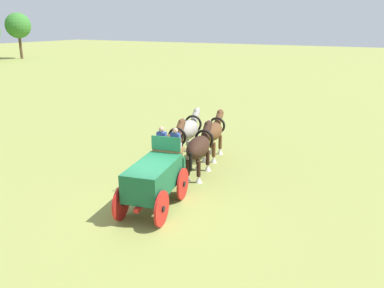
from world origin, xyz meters
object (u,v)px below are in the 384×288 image
Objects in this scene: show_wagon at (155,177)px; draft_horse_rear_near at (172,145)px; draft_horse_lead_near at (189,130)px; draft_horse_lead_off at (214,132)px; draft_horse_rear_off at (199,147)px.

show_wagon reaches higher than draft_horse_rear_near.
draft_horse_lead_off is at bearing -78.09° from draft_horse_lead_near.
draft_horse_rear_off is 2.61m from draft_horse_lead_off.
draft_horse_rear_near is 1.02× the size of draft_horse_lead_off.
show_wagon is 1.93× the size of draft_horse_lead_near.
draft_horse_lead_near is at bearing 17.40° from show_wagon.
show_wagon is 6.22m from draft_horse_lead_off.
draft_horse_lead_near is at bearing 11.39° from draft_horse_rear_near.
draft_horse_rear_off is at bearing -78.61° from draft_horse_rear_near.
draft_horse_lead_near reaches higher than draft_horse_lead_off.
show_wagon is at bearing -162.60° from draft_horse_lead_near.
draft_horse_lead_off is at bearing 5.39° from show_wagon.
show_wagon reaches higher than draft_horse_lead_near.
draft_horse_lead_off is at bearing -15.12° from draft_horse_rear_near.
show_wagon is 3.64m from draft_horse_rear_off.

